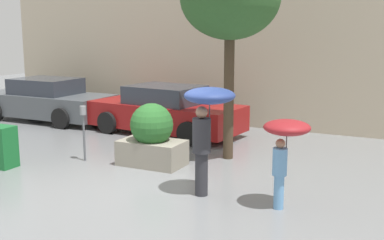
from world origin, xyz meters
name	(u,v)px	position (x,y,z in m)	size (l,w,h in m)	color
ground_plane	(135,187)	(0.00, 0.00, 0.00)	(40.00, 40.00, 0.00)	slate
building_facade	(252,27)	(0.00, 6.50, 3.00)	(18.00, 0.30, 6.00)	#B7A88E
planter_box	(152,137)	(-0.49, 1.45, 0.62)	(1.40, 0.94, 1.37)	gray
person_adult	(207,113)	(1.37, 0.21, 1.49)	(0.90, 0.90, 1.94)	#2D2D33
person_child	(285,138)	(2.79, 0.15, 1.19)	(0.77, 0.77, 1.49)	#669ED1
parked_car_near	(165,111)	(-1.82, 4.45, 0.63)	(4.61, 2.38, 1.37)	maroon
parked_car_far	(47,101)	(-6.33, 4.58, 0.63)	(4.50, 2.05, 1.37)	#4C5156
parking_meter	(83,121)	(-2.04, 1.08, 0.90)	(0.14, 0.14, 1.25)	#595B60
newspaper_box	(3,147)	(-3.27, -0.11, 0.45)	(0.50, 0.44, 0.90)	#19662D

